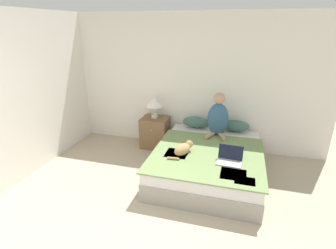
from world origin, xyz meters
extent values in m
cube|color=white|center=(0.00, 3.32, 1.27)|extent=(5.32, 0.05, 2.55)
cube|color=white|center=(-2.19, 1.65, 1.27)|extent=(0.05, 4.29, 2.55)
cube|color=#9E998E|center=(0.64, 2.24, 0.14)|extent=(1.62, 2.02, 0.28)
cube|color=silver|center=(0.64, 2.24, 0.36)|extent=(1.59, 1.99, 0.17)
cube|color=#758E56|center=(0.64, 2.04, 0.46)|extent=(1.67, 1.61, 0.02)
cube|color=#5B9384|center=(1.20, 1.44, 0.46)|extent=(0.26, 0.20, 0.01)
cube|color=#5B9384|center=(1.05, 1.56, 0.46)|extent=(0.34, 0.31, 0.01)
cube|color=#5B9384|center=(0.18, 1.94, 0.46)|extent=(0.33, 0.33, 0.01)
ellipsoid|color=#42665B|center=(0.27, 3.10, 0.57)|extent=(0.51, 0.23, 0.21)
ellipsoid|color=#42665B|center=(1.00, 3.10, 0.57)|extent=(0.51, 0.23, 0.21)
ellipsoid|color=#33567A|center=(0.70, 2.84, 0.76)|extent=(0.37, 0.20, 0.59)
sphere|color=tan|center=(0.70, 2.84, 1.14)|extent=(0.19, 0.19, 0.19)
cylinder|color=tan|center=(0.60, 2.71, 0.50)|extent=(0.17, 0.26, 0.07)
cylinder|color=tan|center=(0.80, 2.71, 0.50)|extent=(0.17, 0.26, 0.07)
ellipsoid|color=tan|center=(0.27, 1.92, 0.55)|extent=(0.29, 0.36, 0.17)
sphere|color=tan|center=(0.35, 2.08, 0.58)|extent=(0.12, 0.12, 0.12)
cone|color=tan|center=(0.32, 2.09, 0.62)|extent=(0.05, 0.05, 0.05)
cone|color=tan|center=(0.38, 2.07, 0.62)|extent=(0.05, 0.05, 0.05)
cylinder|color=tan|center=(0.19, 1.73, 0.49)|extent=(0.18, 0.05, 0.04)
cube|color=#B7B7BC|center=(0.98, 1.82, 0.48)|extent=(0.36, 0.23, 0.02)
cube|color=black|center=(0.98, 1.95, 0.59)|extent=(0.35, 0.08, 0.21)
cube|color=brown|center=(-0.53, 3.02, 0.30)|extent=(0.52, 0.44, 0.61)
sphere|color=tan|center=(-0.53, 2.80, 0.44)|extent=(0.03, 0.03, 0.03)
cylinder|color=beige|center=(-0.54, 3.04, 0.65)|extent=(0.13, 0.13, 0.08)
cylinder|color=beige|center=(-0.54, 3.04, 0.76)|extent=(0.02, 0.02, 0.16)
cone|color=white|center=(-0.54, 3.04, 0.92)|extent=(0.33, 0.33, 0.16)
camera|label=1|loc=(1.03, -1.55, 2.31)|focal=28.00mm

